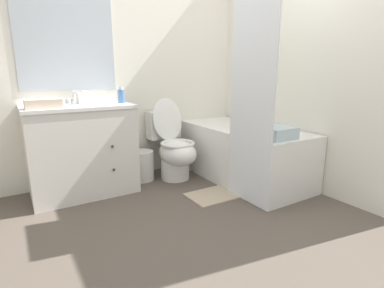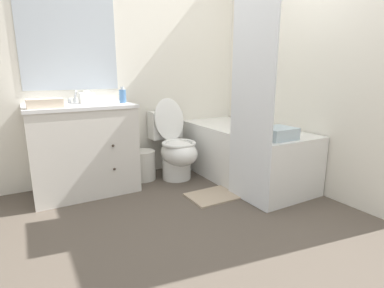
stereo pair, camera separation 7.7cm
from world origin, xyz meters
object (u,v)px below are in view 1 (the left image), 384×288
Objects in this scene: vanity_cabinet at (82,149)px; toilet at (174,148)px; soap_dispenser at (121,96)px; tissue_box at (85,98)px; hand_towel_folded at (43,104)px; bath_mat at (213,196)px; sink_faucet at (73,99)px; bathtub at (242,153)px; wastebasket at (142,166)px; bath_towel_folded at (277,133)px.

toilet reaches higher than vanity_cabinet.
tissue_box is at bearing 159.53° from soap_dispenser.
soap_dispenser is 0.56× the size of hand_towel_folded.
bath_mat is (0.99, -0.73, -0.42)m from vanity_cabinet.
sink_faucet is (-0.00, 0.20, 0.44)m from vanity_cabinet.
hand_towel_folded is at bearing -153.99° from vanity_cabinet.
bathtub is 5.50× the size of hand_towel_folded.
soap_dispenser is (-0.21, -0.07, 0.75)m from wastebasket.
bath_mat is (1.28, -0.59, -0.87)m from hand_towel_folded.
tissue_box is at bearing 30.81° from hand_towel_folded.
soap_dispenser is at bearing 158.76° from bathtub.
wastebasket is 1.17m from hand_towel_folded.
bath_mat is at bearing -43.31° from sink_faucet.
sink_faucet is 1.04× the size of tissue_box.
bath_mat is at bearing -36.56° from vanity_cabinet.
bath_towel_folded is (0.83, -1.10, 0.46)m from wastebasket.
sink_faucet is 0.17× the size of toilet.
hand_towel_folded is (-0.38, -0.23, -0.01)m from tissue_box.
bath_towel_folded is (0.51, -0.97, 0.29)m from toilet.
sink_faucet is 0.95m from wastebasket.
tissue_box is at bearing 44.24° from vanity_cabinet.
soap_dispenser is at bearing 135.32° from bath_towel_folded.
wastebasket is at bearing 127.08° from bath_towel_folded.
soap_dispenser is at bearing 174.51° from toilet.
vanity_cabinet is at bearing 175.12° from soap_dispenser.
tissue_box is at bearing -54.06° from sink_faucet.
toilet is at bearing -17.02° from sink_faucet.
bathtub reaches higher than bath_mat.
sink_faucet is at bearing 125.94° from tissue_box.
bathtub is at bearing -23.74° from sink_faucet.
hand_towel_folded is (-1.84, 0.34, 0.59)m from bathtub.
bath_towel_folded is (-0.11, -0.58, 0.33)m from bathtub.
bathtub is 9.80× the size of soap_dispenser.
sink_faucet reaches higher than vanity_cabinet.
bathtub is at bearing -10.38° from hand_towel_folded.
sink_faucet reaches higher than bathtub.
soap_dispenser is (-0.53, 0.05, 0.58)m from toilet.
toilet is 1.34m from hand_towel_folded.
bathtub is 1.68m from tissue_box.
sink_faucet is at bearing 156.26° from bathtub.
sink_faucet is 0.52× the size of hand_towel_folded.
bath_towel_folded is 0.62× the size of bath_mat.
tissue_box is 0.50× the size of hand_towel_folded.
wastebasket is (-0.94, 0.52, -0.13)m from bathtub.
vanity_cabinet is 1.62m from bathtub.
tissue_box is 0.33m from soap_dispenser.
wastebasket is 0.87m from bath_mat.
toilet is 0.39m from wastebasket.
sink_faucet is at bearing 162.98° from toilet.
soap_dispenser is at bearing -30.47° from sink_faucet.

